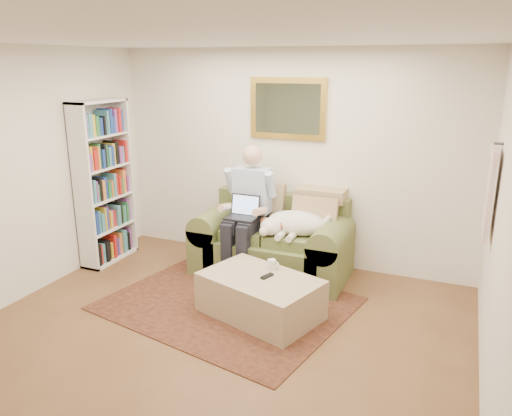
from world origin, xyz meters
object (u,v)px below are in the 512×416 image
Objects in this scene: seated_man at (246,213)px; ottoman at (260,296)px; bookshelf at (104,183)px; sofa at (272,248)px; coffee_mug at (272,264)px; sleeping_dog at (296,223)px; laptop at (243,212)px.

seated_man is 1.17m from ottoman.
sofa is at bearing 11.29° from bookshelf.
coffee_mug is 0.05× the size of bookshelf.
seated_man is 0.91m from coffee_mug.
coffee_mug is at bearing -69.47° from sofa.
sleeping_dog is 1.06m from ottoman.
sleeping_dog is at bearing 87.00° from ottoman.
sofa is 17.96× the size of coffee_mug.
sleeping_dog is (0.32, -0.09, 0.38)m from sofa.
bookshelf reaches higher than ottoman.
ottoman is at bearing -58.20° from seated_man.
bookshelf is at bearing -172.15° from seated_man.
seated_man is 0.76× the size of bookshelf.
laptop reaches higher than sleeping_dog.
laptop is at bearing 134.90° from coffee_mug.
sofa is at bearing 110.53° from coffee_mug.
ottoman is 0.35m from coffee_mug.
ottoman is at bearing -93.00° from sleeping_dog.
coffee_mug is (0.30, -0.81, 0.15)m from sofa.
coffee_mug is (0.03, 0.23, 0.26)m from ottoman.
bookshelf is at bearing -174.34° from laptop.
coffee_mug is (-0.02, -0.72, -0.23)m from sleeping_dog.
laptop is 0.88m from coffee_mug.
bookshelf is (-2.07, -0.41, 0.69)m from sofa.
sofa is 2.43× the size of sleeping_dog.
coffee_mug is (0.57, -0.64, -0.29)m from seated_man.
bookshelf reaches higher than laptop.
laptop reaches higher than ottoman.
ottoman is 0.57× the size of bookshelf.
sofa reaches higher than sleeping_dog.
coffee_mug is at bearing -91.55° from sleeping_dog.
laptop reaches higher than coffee_mug.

